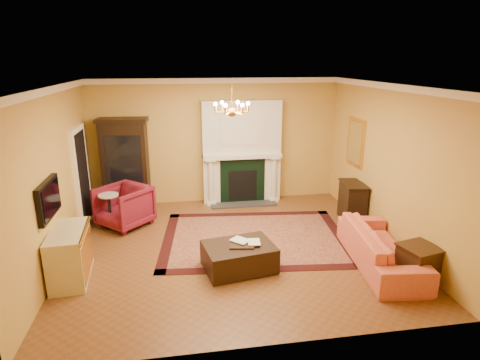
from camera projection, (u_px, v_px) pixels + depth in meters
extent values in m
cube|color=brown|center=(233.00, 248.00, 7.58)|extent=(6.00, 5.50, 0.02)
cube|color=white|center=(232.00, 84.00, 6.71)|extent=(6.00, 5.50, 0.02)
cube|color=#C28B45|center=(216.00, 141.00, 9.75)|extent=(6.00, 0.02, 3.00)
cube|color=#C28B45|center=(267.00, 236.00, 4.54)|extent=(6.00, 0.02, 3.00)
cube|color=#C28B45|center=(54.00, 179.00, 6.68)|extent=(0.02, 5.50, 3.00)
cube|color=#C28B45|center=(389.00, 164.00, 7.61)|extent=(0.02, 5.50, 3.00)
cube|color=silver|center=(242.00, 152.00, 9.76)|extent=(1.90, 0.32, 2.50)
cube|color=silver|center=(243.00, 129.00, 9.42)|extent=(1.10, 0.01, 0.80)
cube|color=black|center=(243.00, 181.00, 9.80)|extent=(1.10, 0.02, 1.10)
cube|color=black|center=(243.00, 185.00, 9.82)|extent=(0.70, 0.02, 0.75)
cube|color=#333333|center=(243.00, 203.00, 9.84)|extent=(1.60, 0.50, 0.04)
cube|color=silver|center=(242.00, 155.00, 9.72)|extent=(1.90, 0.44, 0.10)
cylinder|color=silver|center=(211.00, 182.00, 9.66)|extent=(0.14, 0.14, 1.18)
cylinder|color=silver|center=(274.00, 179.00, 9.90)|extent=(0.14, 0.14, 1.18)
cube|color=white|center=(215.00, 81.00, 9.29)|extent=(6.00, 0.08, 0.12)
cube|color=white|center=(45.00, 91.00, 6.27)|extent=(0.08, 5.50, 0.12)
cube|color=white|center=(395.00, 87.00, 7.19)|extent=(0.08, 5.50, 0.12)
cube|color=white|center=(82.00, 177.00, 8.43)|extent=(0.08, 1.05, 2.10)
cube|color=black|center=(84.00, 178.00, 8.44)|extent=(0.02, 0.85, 1.95)
cube|color=black|center=(48.00, 199.00, 6.17)|extent=(0.08, 0.95, 0.58)
cube|color=black|center=(52.00, 199.00, 6.17)|extent=(0.01, 0.85, 0.48)
cube|color=gold|center=(356.00, 142.00, 8.88)|extent=(0.05, 0.76, 1.05)
cube|color=white|center=(354.00, 142.00, 8.88)|extent=(0.01, 0.62, 0.90)
cylinder|color=gold|center=(232.00, 97.00, 6.77)|extent=(0.03, 0.03, 0.40)
sphere|color=gold|center=(232.00, 112.00, 6.84)|extent=(0.16, 0.16, 0.16)
sphere|color=#FFE5B2|center=(248.00, 104.00, 6.84)|extent=(0.07, 0.07, 0.07)
sphere|color=#FFE5B2|center=(238.00, 102.00, 7.05)|extent=(0.07, 0.07, 0.07)
sphere|color=#FFE5B2|center=(222.00, 102.00, 7.01)|extent=(0.07, 0.07, 0.07)
sphere|color=#FFE5B2|center=(215.00, 104.00, 6.76)|extent=(0.07, 0.07, 0.07)
sphere|color=#FFE5B2|center=(225.00, 106.00, 6.55)|extent=(0.07, 0.07, 0.07)
sphere|color=#FFE5B2|center=(242.00, 105.00, 6.59)|extent=(0.07, 0.07, 0.07)
cube|color=#490F11|center=(255.00, 238.00, 7.98)|extent=(3.87, 3.06, 0.01)
cube|color=black|center=(126.00, 166.00, 9.30)|extent=(1.06, 0.55, 2.06)
imported|color=maroon|center=(124.00, 204.00, 8.44)|extent=(1.28, 1.28, 0.96)
cylinder|color=black|center=(111.00, 227.00, 8.48)|extent=(0.29, 0.29, 0.04)
cylinder|color=black|center=(110.00, 211.00, 8.38)|extent=(0.06, 0.06, 0.66)
cylinder|color=silver|center=(108.00, 195.00, 8.27)|extent=(0.41, 0.41, 0.03)
cube|color=beige|center=(70.00, 255.00, 6.41)|extent=(0.60, 1.15, 0.84)
imported|color=#EA744A|center=(382.00, 241.00, 6.83)|extent=(0.92, 2.31, 0.88)
cube|color=#381D0F|center=(418.00, 265.00, 6.33)|extent=(0.61, 0.61, 0.59)
cube|color=black|center=(352.00, 203.00, 8.76)|extent=(0.51, 0.79, 0.82)
cube|color=black|center=(239.00, 257.00, 6.75)|extent=(1.27, 1.02, 0.43)
cube|color=black|center=(242.00, 245.00, 6.67)|extent=(0.45, 0.37, 0.03)
imported|color=gray|center=(236.00, 235.00, 6.63)|extent=(0.18, 0.18, 0.30)
imported|color=gray|center=(248.00, 235.00, 6.66)|extent=(0.20, 0.04, 0.28)
cylinder|color=gray|center=(220.00, 152.00, 9.61)|extent=(0.10, 0.10, 0.08)
cone|color=#0E3616|center=(220.00, 144.00, 9.55)|extent=(0.15, 0.15, 0.32)
cylinder|color=gray|center=(265.00, 151.00, 9.78)|extent=(0.10, 0.10, 0.08)
cone|color=#0E3616|center=(265.00, 143.00, 9.72)|extent=(0.15, 0.15, 0.31)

